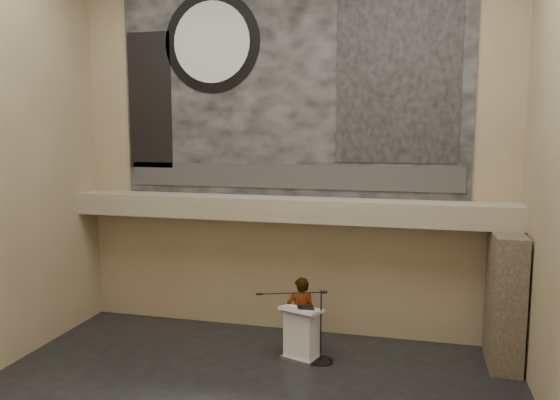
# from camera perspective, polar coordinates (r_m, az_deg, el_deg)

# --- Properties ---
(wall_back) EXTENTS (10.00, 0.02, 8.50)m
(wall_back) POSITION_cam_1_polar(r_m,az_deg,el_deg) (12.50, 0.90, 5.24)
(wall_back) COLOR #8A7957
(wall_back) RESTS_ON floor
(wall_front) EXTENTS (10.00, 0.02, 8.50)m
(wall_front) POSITION_cam_1_polar(r_m,az_deg,el_deg) (5.07, -20.23, 1.42)
(wall_front) COLOR #8A7957
(wall_front) RESTS_ON floor
(soffit) EXTENTS (10.00, 0.80, 0.50)m
(soffit) POSITION_cam_1_polar(r_m,az_deg,el_deg) (12.24, 0.46, -0.92)
(soffit) COLOR gray
(soffit) RESTS_ON wall_back
(sprinkler_left) EXTENTS (0.04, 0.04, 0.06)m
(sprinkler_left) POSITION_cam_1_polar(r_m,az_deg,el_deg) (12.70, -6.63, -1.94)
(sprinkler_left) COLOR #B2893D
(sprinkler_left) RESTS_ON soffit
(sprinkler_right) EXTENTS (0.04, 0.04, 0.06)m
(sprinkler_right) POSITION_cam_1_polar(r_m,az_deg,el_deg) (11.93, 9.31, -2.60)
(sprinkler_right) COLOR #B2893D
(sprinkler_right) RESTS_ON soffit
(banner) EXTENTS (8.00, 0.05, 5.00)m
(banner) POSITION_cam_1_polar(r_m,az_deg,el_deg) (12.50, 0.88, 11.89)
(banner) COLOR black
(banner) RESTS_ON wall_back
(banner_text_strip) EXTENTS (7.76, 0.02, 0.55)m
(banner_text_strip) POSITION_cam_1_polar(r_m,az_deg,el_deg) (12.47, 0.82, 2.48)
(banner_text_strip) COLOR #2C2C2C
(banner_text_strip) RESTS_ON banner
(banner_clock_rim) EXTENTS (2.30, 0.02, 2.30)m
(banner_clock_rim) POSITION_cam_1_polar(r_m,az_deg,el_deg) (13.10, -7.15, 16.04)
(banner_clock_rim) COLOR black
(banner_clock_rim) RESTS_ON banner
(banner_clock_face) EXTENTS (1.84, 0.02, 1.84)m
(banner_clock_face) POSITION_cam_1_polar(r_m,az_deg,el_deg) (13.08, -7.19, 16.05)
(banner_clock_face) COLOR silver
(banner_clock_face) RESTS_ON banner
(banner_building_print) EXTENTS (2.60, 0.02, 3.60)m
(banner_building_print) POSITION_cam_1_polar(r_m,az_deg,el_deg) (12.15, 12.19, 12.33)
(banner_building_print) COLOR black
(banner_building_print) RESTS_ON banner
(banner_brick_print) EXTENTS (1.10, 0.02, 3.20)m
(banner_brick_print) POSITION_cam_1_polar(r_m,az_deg,el_deg) (13.63, -13.44, 10.07)
(banner_brick_print) COLOR black
(banner_brick_print) RESTS_ON banner
(stone_pier) EXTENTS (0.60, 1.40, 2.70)m
(stone_pier) POSITION_cam_1_polar(r_m,az_deg,el_deg) (11.95, 22.44, -9.58)
(stone_pier) COLOR #433829
(stone_pier) RESTS_ON floor
(lectern) EXTENTS (0.94, 0.79, 1.14)m
(lectern) POSITION_cam_1_polar(r_m,az_deg,el_deg) (11.56, 2.26, -13.75)
(lectern) COLOR silver
(lectern) RESTS_ON floor
(binder) EXTENTS (0.39, 0.35, 0.04)m
(binder) POSITION_cam_1_polar(r_m,az_deg,el_deg) (11.33, 2.69, -11.17)
(binder) COLOR black
(binder) RESTS_ON lectern
(papers) EXTENTS (0.27, 0.33, 0.00)m
(papers) POSITION_cam_1_polar(r_m,az_deg,el_deg) (11.37, 1.38, -11.18)
(papers) COLOR white
(papers) RESTS_ON lectern
(speaker_person) EXTENTS (0.70, 0.56, 1.65)m
(speaker_person) POSITION_cam_1_polar(r_m,az_deg,el_deg) (11.78, 2.19, -11.92)
(speaker_person) COLOR silver
(speaker_person) RESTS_ON floor
(mic_stand) EXTENTS (1.51, 0.72, 1.50)m
(mic_stand) POSITION_cam_1_polar(r_m,az_deg,el_deg) (11.59, 4.01, -15.41)
(mic_stand) COLOR black
(mic_stand) RESTS_ON floor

